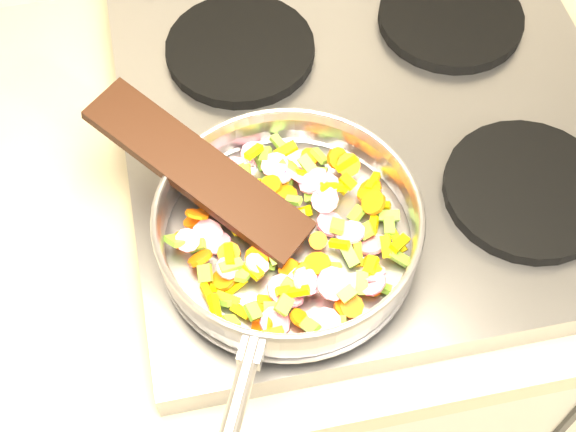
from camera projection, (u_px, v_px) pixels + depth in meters
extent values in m
cube|color=#939399|center=(373.00, 130.00, 0.98)|extent=(0.60, 0.60, 0.04)
cylinder|color=black|center=(284.00, 233.00, 0.87)|extent=(0.19, 0.19, 0.02)
cylinder|color=black|center=(528.00, 190.00, 0.90)|extent=(0.19, 0.19, 0.02)
cylinder|color=black|center=(240.00, 49.00, 1.02)|extent=(0.19, 0.19, 0.02)
cylinder|color=black|center=(451.00, 18.00, 1.05)|extent=(0.19, 0.19, 0.02)
cylinder|color=#9E9EA5|center=(288.00, 242.00, 0.85)|extent=(0.27, 0.27, 0.01)
torus|color=#9E9EA5|center=(288.00, 227.00, 0.83)|extent=(0.32, 0.32, 0.05)
torus|color=#9E9EA5|center=(288.00, 214.00, 0.81)|extent=(0.28, 0.28, 0.01)
cube|color=#9E9EA5|center=(252.00, 350.00, 0.74)|extent=(0.03, 0.04, 0.02)
cylinder|color=#FF5E08|center=(318.00, 241.00, 0.83)|extent=(0.03, 0.03, 0.02)
cube|color=#D9BB05|center=(400.00, 243.00, 0.82)|extent=(0.03, 0.02, 0.01)
cube|color=#6EAA2E|center=(270.00, 223.00, 0.85)|extent=(0.02, 0.02, 0.01)
cube|color=#6EAA2E|center=(339.00, 324.00, 0.79)|extent=(0.02, 0.02, 0.01)
cylinder|color=#CF1459|center=(231.00, 188.00, 0.87)|extent=(0.04, 0.03, 0.02)
cylinder|color=#FF5E08|center=(337.00, 158.00, 0.89)|extent=(0.03, 0.03, 0.03)
cube|color=#6EAA2E|center=(337.00, 226.00, 0.84)|extent=(0.02, 0.03, 0.02)
cylinder|color=#FF5E08|center=(262.00, 327.00, 0.79)|extent=(0.03, 0.04, 0.03)
cube|color=#D9BB05|center=(252.00, 196.00, 0.87)|extent=(0.02, 0.02, 0.02)
cube|color=#6EAA2E|center=(251.00, 200.00, 0.85)|extent=(0.03, 0.02, 0.01)
cube|color=#D9BB05|center=(214.00, 306.00, 0.78)|extent=(0.01, 0.03, 0.02)
cylinder|color=#CF1459|center=(374.00, 274.00, 0.81)|extent=(0.03, 0.03, 0.02)
cube|color=#D9BB05|center=(306.00, 174.00, 0.88)|extent=(0.03, 0.01, 0.02)
cube|color=#6EAA2E|center=(320.00, 176.00, 0.88)|extent=(0.02, 0.03, 0.01)
cube|color=#6EAA2E|center=(267.00, 186.00, 0.88)|extent=(0.02, 0.02, 0.01)
cylinder|color=#FF5E08|center=(257.00, 258.00, 0.82)|extent=(0.03, 0.03, 0.03)
cylinder|color=#CF1459|center=(210.00, 182.00, 0.89)|extent=(0.04, 0.04, 0.02)
cube|color=#6EAA2E|center=(381.00, 287.00, 0.81)|extent=(0.02, 0.02, 0.01)
cylinder|color=#FF5E08|center=(266.00, 222.00, 0.84)|extent=(0.03, 0.03, 0.01)
cylinder|color=#CF1459|center=(313.00, 181.00, 0.87)|extent=(0.05, 0.05, 0.03)
cylinder|color=#CF1459|center=(350.00, 232.00, 0.84)|extent=(0.05, 0.04, 0.02)
cube|color=#6EAA2E|center=(224.00, 301.00, 0.80)|extent=(0.02, 0.02, 0.02)
cube|color=#D9BB05|center=(267.00, 300.00, 0.80)|extent=(0.02, 0.01, 0.01)
cylinder|color=#CF1459|center=(233.00, 169.00, 0.88)|extent=(0.05, 0.05, 0.01)
cube|color=#D9BB05|center=(228.00, 177.00, 0.86)|extent=(0.02, 0.03, 0.01)
cylinder|color=#FF5E08|center=(352.00, 306.00, 0.80)|extent=(0.03, 0.03, 0.01)
cylinder|color=#FF5E08|center=(372.00, 267.00, 0.82)|extent=(0.03, 0.04, 0.03)
cylinder|color=#CF1459|center=(253.00, 154.00, 0.90)|extent=(0.04, 0.04, 0.02)
cylinder|color=#CF1459|center=(279.00, 225.00, 0.84)|extent=(0.04, 0.04, 0.02)
cube|color=#D9BB05|center=(348.00, 182.00, 0.87)|extent=(0.02, 0.02, 0.01)
cylinder|color=#CF1459|center=(325.00, 184.00, 0.86)|extent=(0.04, 0.04, 0.01)
cube|color=#D9BB05|center=(243.00, 226.00, 0.84)|extent=(0.03, 0.02, 0.02)
cube|color=#D9BB05|center=(378.00, 206.00, 0.87)|extent=(0.03, 0.02, 0.02)
cylinder|color=#CF1459|center=(228.00, 268.00, 0.81)|extent=(0.03, 0.04, 0.02)
cylinder|color=#FF5E08|center=(195.00, 219.00, 0.86)|extent=(0.03, 0.04, 0.02)
cube|color=#6EAA2E|center=(362.00, 283.00, 0.80)|extent=(0.02, 0.03, 0.02)
cube|color=#6EAA2E|center=(313.00, 196.00, 0.86)|extent=(0.02, 0.02, 0.02)
cube|color=#D9BB05|center=(339.00, 244.00, 0.83)|extent=(0.02, 0.02, 0.02)
cube|color=#6EAA2E|center=(293.00, 200.00, 0.85)|extent=(0.02, 0.02, 0.01)
cylinder|color=#FF5E08|center=(370.00, 189.00, 0.88)|extent=(0.04, 0.04, 0.02)
cube|color=#D9BB05|center=(367.00, 202.00, 0.87)|extent=(0.02, 0.03, 0.01)
cube|color=#D9BB05|center=(316.00, 273.00, 0.82)|extent=(0.03, 0.01, 0.01)
cylinder|color=#FF5E08|center=(197.00, 214.00, 0.84)|extent=(0.03, 0.02, 0.03)
cube|color=#D9BB05|center=(207.00, 294.00, 0.80)|extent=(0.01, 0.02, 0.01)
cube|color=#6EAA2E|center=(290.00, 167.00, 0.88)|extent=(0.02, 0.03, 0.02)
cube|color=#6EAA2E|center=(261.00, 161.00, 0.90)|extent=(0.02, 0.03, 0.02)
cube|color=#D9BB05|center=(220.00, 287.00, 0.81)|extent=(0.02, 0.01, 0.01)
cube|color=#6EAA2E|center=(265.00, 155.00, 0.89)|extent=(0.02, 0.02, 0.01)
cube|color=#6EAA2E|center=(310.00, 326.00, 0.77)|extent=(0.02, 0.02, 0.02)
cube|color=#D9BB05|center=(371.00, 265.00, 0.80)|extent=(0.02, 0.02, 0.01)
cube|color=#6EAA2E|center=(241.00, 272.00, 0.81)|extent=(0.02, 0.03, 0.02)
cube|color=#D9BB05|center=(229.00, 255.00, 0.81)|extent=(0.01, 0.03, 0.01)
cylinder|color=#FF5E08|center=(289.00, 169.00, 0.88)|extent=(0.02, 0.02, 0.02)
cylinder|color=#FF5E08|center=(287.00, 193.00, 0.86)|extent=(0.03, 0.03, 0.01)
cylinder|color=#FF5E08|center=(349.00, 165.00, 0.88)|extent=(0.04, 0.03, 0.03)
cylinder|color=#CF1459|center=(291.00, 298.00, 0.80)|extent=(0.04, 0.03, 0.02)
cylinder|color=#CF1459|center=(219.00, 244.00, 0.84)|extent=(0.04, 0.04, 0.01)
cylinder|color=#CF1459|center=(306.00, 281.00, 0.80)|extent=(0.03, 0.04, 0.02)
cylinder|color=#FF5E08|center=(317.00, 264.00, 0.81)|extent=(0.04, 0.04, 0.01)
cube|color=#D9BB05|center=(299.00, 291.00, 0.79)|extent=(0.02, 0.01, 0.02)
cylinder|color=#CF1459|center=(266.00, 216.00, 0.86)|extent=(0.04, 0.04, 0.02)
cube|color=#6EAA2E|center=(213.00, 177.00, 0.88)|extent=(0.02, 0.02, 0.01)
cube|color=#6EAA2E|center=(205.00, 273.00, 0.81)|extent=(0.02, 0.02, 0.02)
cylinder|color=#FF5E08|center=(181.00, 240.00, 0.84)|extent=(0.02, 0.02, 0.02)
cube|color=#D9BB05|center=(358.00, 255.00, 0.84)|extent=(0.01, 0.03, 0.02)
cube|color=#D9BB05|center=(299.00, 273.00, 0.81)|extent=(0.02, 0.02, 0.01)
cylinder|color=#FF5E08|center=(373.00, 284.00, 0.81)|extent=(0.03, 0.03, 0.02)
cube|color=#D9BB05|center=(311.00, 274.00, 0.82)|extent=(0.02, 0.03, 0.02)
cylinder|color=#CF1459|center=(302.00, 282.00, 0.80)|extent=(0.04, 0.04, 0.01)
cylinder|color=#FF5E08|center=(300.00, 318.00, 0.79)|extent=(0.03, 0.03, 0.02)
cube|color=#6EAA2E|center=(347.00, 294.00, 0.79)|extent=(0.02, 0.02, 0.01)
cylinder|color=#CF1459|center=(275.00, 322.00, 0.79)|extent=(0.04, 0.04, 0.02)
cylinder|color=#FF5E08|center=(237.00, 179.00, 0.86)|extent=(0.02, 0.02, 0.01)
cube|color=#D9BB05|center=(235.00, 285.00, 0.82)|extent=(0.03, 0.02, 0.01)
cube|color=#6EAA2E|center=(307.00, 164.00, 0.88)|extent=(0.02, 0.03, 0.01)
cylinder|color=#FF5E08|center=(240.00, 186.00, 0.87)|extent=(0.03, 0.04, 0.03)
cube|color=#6EAA2E|center=(214.00, 232.00, 0.85)|extent=(0.02, 0.02, 0.01)
cylinder|color=#FF5E08|center=(294.00, 237.00, 0.84)|extent=(0.03, 0.03, 0.01)
cylinder|color=#CF1459|center=(299.00, 175.00, 0.88)|extent=(0.04, 0.04, 0.03)
cube|color=#6EAA2E|center=(389.00, 226.00, 0.84)|extent=(0.02, 0.03, 0.01)
cube|color=#6EAA2E|center=(284.00, 185.00, 0.88)|extent=(0.02, 0.02, 0.02)
cube|color=#6EAA2E|center=(271.00, 307.00, 0.79)|extent=(0.02, 0.01, 0.01)
cube|color=#D9BB05|center=(252.00, 221.00, 0.84)|extent=(0.02, 0.03, 0.01)
cube|color=#6EAA2E|center=(197.00, 246.00, 0.83)|extent=(0.02, 0.01, 0.01)
cylinder|color=#FF5E08|center=(259.00, 193.00, 0.85)|extent=(0.03, 0.03, 0.02)
cube|color=#6EAA2E|center=(301.00, 221.00, 0.86)|extent=(0.01, 0.02, 0.01)
cube|color=#6EAA2E|center=(265.00, 263.00, 0.83)|extent=(0.03, 0.02, 0.02)
cylinder|color=#FF5E08|center=(229.00, 253.00, 0.83)|extent=(0.03, 0.03, 0.01)
cylinder|color=#FF5E08|center=(224.00, 279.00, 0.81)|extent=(0.03, 0.03, 0.01)
cylinder|color=#CF1459|center=(373.00, 244.00, 0.84)|extent=(0.04, 0.04, 0.03)
cube|color=#6EAA2E|center=(350.00, 256.00, 0.83)|extent=(0.02, 0.03, 0.01)
cylinder|color=#CF1459|center=(326.00, 323.00, 0.79)|extent=(0.04, 0.03, 0.02)
cylinder|color=#CF1459|center=(257.00, 204.00, 0.86)|extent=(0.03, 0.03, 0.02)
cylinder|color=#CF1459|center=(275.00, 204.00, 0.86)|extent=(0.03, 0.03, 0.02)
cube|color=#6EAA2E|center=(275.00, 241.00, 0.84)|extent=(0.02, 0.02, 0.02)
cylinder|color=#CF1459|center=(208.00, 235.00, 0.84)|extent=(0.05, 0.04, 0.02)
cube|color=#6EAA2E|center=(331.00, 272.00, 0.82)|extent=(0.03, 0.03, 0.02)
cylinder|color=#CF1459|center=(257.00, 264.00, 0.81)|extent=(0.03, 0.03, 0.02)
cylinder|color=#FF5E08|center=(369.00, 194.00, 0.87)|extent=(0.03, 0.03, 0.02)
cube|color=#D9BB05|center=(253.00, 270.00, 0.81)|extent=(0.02, 0.02, 0.01)
cube|color=#D9BB05|center=(374.00, 226.00, 0.85)|extent=(0.02, 0.02, 0.02)
cube|color=#D9BB05|center=(254.00, 152.00, 0.88)|extent=(0.02, 0.02, 0.01)
cube|color=#D9BB05|center=(272.00, 333.00, 0.78)|extent=(0.02, 0.01, 0.01)
cube|color=#D9BB05|center=(386.00, 246.00, 0.82)|extent=(0.01, 0.03, 0.02)
cube|color=#6EAA2E|center=(242.00, 270.00, 0.81)|extent=(0.02, 0.03, 0.01)
cube|color=#6EAA2E|center=(399.00, 257.00, 0.82)|extent=(0.02, 0.02, 0.01)
cylinder|color=#CF1459|center=(330.00, 224.00, 0.85)|extent=(0.04, 0.04, 0.02)
cube|color=#6EAA2E|center=(366.00, 230.00, 0.85)|extent=(0.02, 0.02, 0.02)
cube|color=#6EAA2E|center=(238.00, 167.00, 0.89)|extent=(0.02, 0.02, 0.02)
cube|color=#6EAA2E|center=(284.00, 305.00, 0.78)|extent=(0.02, 0.02, 0.01)
cylinder|color=#FF5E08|center=(279.00, 251.00, 0.83)|extent=(0.03, 0.03, 0.02)
cube|color=#6EAA2E|center=(292.00, 287.00, 0.80)|extent=(0.02, 0.02, 0.01)
cube|color=#D9BB05|center=(241.00, 311.00, 0.80)|extent=(0.02, 0.02, 0.01)
cylinder|color=#CF1459|center=(373.00, 284.00, 0.80)|extent=(0.04, 0.04, 0.02)
cube|color=#D9BB05|center=(286.00, 150.00, 0.89)|extent=(0.03, 0.02, 0.02)
cylinder|color=#FF5E08|center=(212.00, 181.00, 0.89)|extent=(0.03, 0.03, 0.01)
cube|color=#6EAA2E|center=(231.00, 322.00, 0.77)|extent=(0.02, 0.02, 0.02)
cube|color=#6EAA2E|center=(253.00, 311.00, 0.78)|extent=(0.02, 0.02, 0.01)
cylinder|color=#FF5E08|center=(373.00, 202.00, 0.85)|extent=(0.03, 0.03, 0.02)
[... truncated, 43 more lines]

